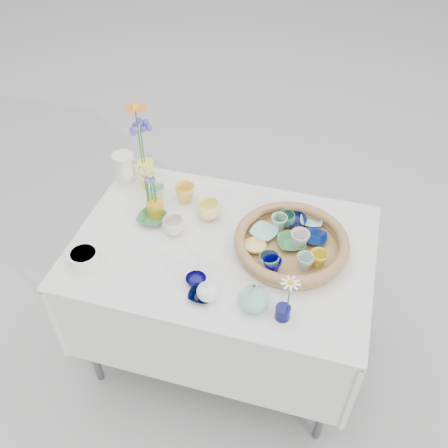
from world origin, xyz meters
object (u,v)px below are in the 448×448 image
(display_table, at_px, (223,346))
(bud_vase_seafoam, at_px, (253,296))
(wicker_tray, at_px, (291,244))
(tall_vase_yellow, at_px, (147,174))

(display_table, xyz_separation_m, bud_vase_seafoam, (0.20, -0.28, 0.83))
(display_table, relative_size, bud_vase_seafoam, 10.45)
(display_table, distance_m, bud_vase_seafoam, 0.89)
(display_table, xyz_separation_m, wicker_tray, (0.28, 0.05, 0.80))
(display_table, distance_m, tall_vase_yellow, 0.99)
(wicker_tray, height_order, bud_vase_seafoam, bud_vase_seafoam)
(display_table, relative_size, wicker_tray, 2.66)
(display_table, height_order, bud_vase_seafoam, bud_vase_seafoam)
(bud_vase_seafoam, distance_m, tall_vase_yellow, 0.86)
(bud_vase_seafoam, bearing_deg, wicker_tray, 75.73)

